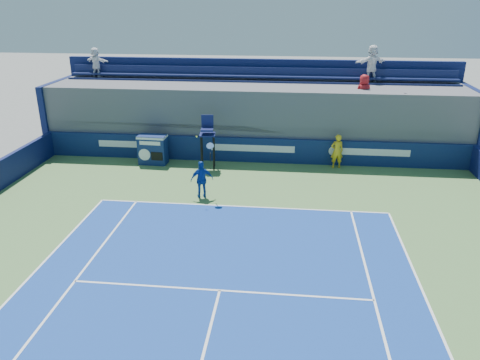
# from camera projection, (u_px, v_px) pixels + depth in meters

# --- Properties ---
(ball_person) EXTENTS (0.64, 0.48, 1.60)m
(ball_person) POSITION_uv_depth(u_px,v_px,m) (337.00, 151.00, 21.54)
(ball_person) COLOR yellow
(ball_person) RESTS_ON apron
(back_hoarding) EXTENTS (20.40, 0.21, 1.20)m
(back_hoarding) POSITION_uv_depth(u_px,v_px,m) (253.00, 150.00, 22.39)
(back_hoarding) COLOR #0D1C4A
(back_hoarding) RESTS_ON ground
(match_clock) EXTENTS (1.35, 0.79, 1.40)m
(match_clock) POSITION_uv_depth(u_px,v_px,m) (153.00, 149.00, 22.11)
(match_clock) COLOR navy
(match_clock) RESTS_ON ground
(umpire_chair) EXTENTS (0.77, 0.77, 2.48)m
(umpire_chair) POSITION_uv_depth(u_px,v_px,m) (207.00, 136.00, 21.23)
(umpire_chair) COLOR black
(umpire_chair) RESTS_ON ground
(tennis_player) EXTENTS (1.01, 0.63, 2.57)m
(tennis_player) POSITION_uv_depth(u_px,v_px,m) (202.00, 179.00, 18.31)
(tennis_player) COLOR #133D9C
(tennis_player) RESTS_ON apron
(stadium_seating) EXTENTS (21.00, 4.05, 5.24)m
(stadium_seating) POSITION_uv_depth(u_px,v_px,m) (256.00, 114.00, 23.83)
(stadium_seating) COLOR #4C4D51
(stadium_seating) RESTS_ON ground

